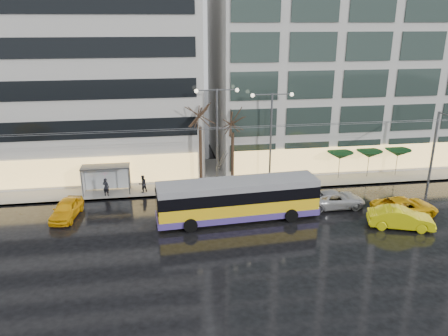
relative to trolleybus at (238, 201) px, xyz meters
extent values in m
plane|color=black|center=(-2.62, -3.55, -1.57)|extent=(140.00, 140.00, 0.00)
cube|color=gray|center=(-0.62, 10.45, -1.50)|extent=(80.00, 10.00, 0.15)
cube|color=slate|center=(-0.62, 5.50, -1.50)|extent=(80.00, 0.10, 0.15)
cube|color=#BBB8B2|center=(-18.62, 15.45, 9.58)|extent=(34.00, 14.00, 22.00)
cube|color=#BBB8B2|center=(16.38, 15.45, 11.08)|extent=(32.00, 14.00, 25.00)
cube|color=yellow|center=(0.00, 0.00, -0.49)|extent=(12.55, 3.42, 1.55)
cube|color=#4C3990|center=(0.00, 0.00, -1.00)|extent=(12.60, 3.46, 0.52)
cube|color=black|center=(0.00, 0.00, 0.65)|extent=(12.58, 3.44, 0.93)
cube|color=gray|center=(0.00, 0.00, 1.38)|extent=(12.55, 3.42, 0.52)
cube|color=black|center=(6.22, 0.42, 0.50)|extent=(0.22, 2.38, 1.34)
cube|color=black|center=(-6.22, -0.42, 0.50)|extent=(0.22, 2.38, 1.34)
cylinder|color=black|center=(3.83, 1.55, -1.05)|extent=(1.06, 0.43, 1.03)
cylinder|color=black|center=(4.01, -1.03, -1.05)|extent=(1.06, 0.43, 1.03)
cylinder|color=black|center=(-4.01, 1.02, -1.05)|extent=(1.06, 0.43, 1.03)
cylinder|color=black|center=(-3.83, -1.55, -1.05)|extent=(1.06, 0.43, 1.03)
cylinder|color=#595B60|center=(-1.10, 0.91, 2.87)|extent=(0.32, 3.84, 2.72)
cylinder|color=#595B60|center=(-1.13, 1.43, 2.87)|extent=(0.32, 3.84, 2.72)
cylinder|color=#595B60|center=(19.38, 4.95, 1.93)|extent=(0.24, 0.24, 7.00)
cylinder|color=#595B60|center=(-1.62, 2.20, 5.23)|extent=(42.00, 0.04, 0.04)
cylinder|color=#595B60|center=(-1.62, 2.70, 5.23)|extent=(42.00, 0.04, 0.04)
cube|color=#595B60|center=(-10.62, 6.95, 1.03)|extent=(4.20, 1.60, 0.12)
cube|color=silver|center=(-10.62, 7.65, -0.22)|extent=(4.00, 0.05, 2.20)
cube|color=white|center=(-12.67, 6.95, -0.22)|extent=(0.10, 1.40, 2.20)
cylinder|color=#595B60|center=(-12.62, 6.25, -0.22)|extent=(0.10, 0.10, 2.40)
cylinder|color=#595B60|center=(-12.62, 7.65, -0.22)|extent=(0.10, 0.10, 2.40)
cylinder|color=#595B60|center=(-8.62, 6.25, -0.22)|extent=(0.10, 0.10, 2.40)
cylinder|color=#595B60|center=(-8.62, 7.65, -0.22)|extent=(0.10, 0.10, 2.40)
cylinder|color=#595B60|center=(-0.62, 7.25, 3.08)|extent=(0.18, 0.18, 9.00)
cylinder|color=#595B60|center=(-1.52, 7.25, 7.48)|extent=(1.80, 0.10, 0.10)
cylinder|color=#595B60|center=(0.28, 7.25, 7.48)|extent=(1.80, 0.10, 0.10)
sphere|color=#FFF2CC|center=(-2.42, 7.25, 7.43)|extent=(0.36, 0.36, 0.36)
sphere|color=#FFF2CC|center=(1.18, 7.25, 7.43)|extent=(0.36, 0.36, 0.36)
cylinder|color=#595B60|center=(4.38, 7.25, 2.83)|extent=(0.18, 0.18, 8.50)
cylinder|color=#595B60|center=(3.48, 7.25, 6.98)|extent=(1.80, 0.10, 0.10)
cylinder|color=#595B60|center=(5.28, 7.25, 6.98)|extent=(1.80, 0.10, 0.10)
sphere|color=#FFF2CC|center=(2.58, 7.25, 6.93)|extent=(0.36, 0.36, 0.36)
sphere|color=#FFF2CC|center=(6.18, 7.25, 6.93)|extent=(0.36, 0.36, 0.36)
cylinder|color=black|center=(-2.12, 7.45, 1.38)|extent=(0.28, 0.28, 5.60)
cylinder|color=black|center=(0.88, 7.65, 1.03)|extent=(0.28, 0.28, 4.90)
cylinder|color=#595B60|center=(11.38, 7.45, -0.32)|extent=(0.06, 0.06, 2.20)
cone|color=#0E3515|center=(11.38, 7.45, 0.88)|extent=(2.50, 2.50, 0.70)
cylinder|color=#595B60|center=(14.38, 7.45, -0.32)|extent=(0.06, 0.06, 2.20)
cone|color=#0E3515|center=(14.38, 7.45, 0.88)|extent=(2.50, 2.50, 0.70)
cylinder|color=#595B60|center=(17.38, 7.45, -0.32)|extent=(0.06, 0.06, 2.20)
cone|color=#0E3515|center=(17.38, 7.45, 0.88)|extent=(2.50, 2.50, 0.70)
imported|color=#FCB50D|center=(-13.29, 2.38, -0.84)|extent=(2.37, 4.49, 1.45)
imported|color=yellow|center=(11.79, -3.27, -0.79)|extent=(5.03, 3.10, 1.57)
imported|color=yellow|center=(13.31, -1.23, -0.85)|extent=(5.20, 2.41, 1.44)
imported|color=#BABABF|center=(8.39, 1.13, -0.87)|extent=(5.06, 2.35, 1.40)
imported|color=black|center=(-10.62, 6.22, -0.61)|extent=(0.70, 0.59, 1.62)
imported|color=#FA53A0|center=(-10.62, 6.22, 0.33)|extent=(1.27, 1.28, 0.88)
imported|color=black|center=(-7.46, 6.61, -0.63)|extent=(0.97, 0.92, 1.58)
imported|color=black|center=(-12.34, 8.12, -0.58)|extent=(1.14, 0.71, 1.68)
imported|color=black|center=(-12.34, 8.12, 0.33)|extent=(0.89, 0.89, 0.72)
camera|label=1|loc=(-5.79, -30.61, 13.24)|focal=35.00mm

